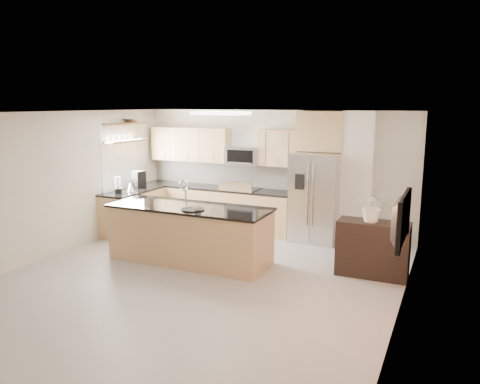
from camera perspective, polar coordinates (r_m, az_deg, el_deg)
The scene contains 27 objects.
floor at distance 7.53m, azimuth -5.12°, elevation -10.61°, with size 6.50×6.50×0.00m, color #AAA7A2.
ceiling at distance 7.01m, azimuth -5.48°, elevation 9.59°, with size 6.00×6.50×0.02m, color silver.
wall_back at distance 10.06m, azimuth 4.04°, elevation 2.52°, with size 6.00×0.02×2.60m, color beige.
wall_front at distance 4.74m, azimuth -25.62°, elevation -7.99°, with size 6.00×0.02×2.60m, color beige.
wall_left at distance 9.02m, azimuth -22.01°, elevation 0.81°, with size 0.02×6.50×2.60m, color beige.
wall_right at distance 6.24m, azimuth 19.31°, elevation -3.16°, with size 0.02×6.50×2.60m, color beige.
back_counter at distance 10.42m, azimuth -2.96°, elevation -1.81°, with size 3.55×0.66×1.44m.
left_counter at distance 10.31m, azimuth -12.95°, elevation -2.28°, with size 0.66×1.50×0.92m.
range at distance 10.14m, azimuth 0.14°, elevation -2.15°, with size 0.76×0.64×1.14m.
upper_cabinets at distance 10.38m, azimuth -3.01°, elevation 5.70°, with size 3.50×0.33×0.75m.
microwave at distance 10.06m, azimuth 0.44°, elevation 4.44°, with size 0.76×0.40×0.40m.
refrigerator at distance 9.45m, azimuth 9.21°, elevation -0.65°, with size 0.92×0.78×1.78m.
partition_column at distance 9.42m, azimuth 14.11°, elevation 1.66°, with size 0.60×0.30×2.60m, color silver.
window at distance 10.30m, azimuth -14.56°, elevation 4.36°, with size 0.04×1.15×1.65m.
shelf_lower at distance 10.27m, azimuth -13.73°, elevation 6.06°, with size 0.30×1.20×0.04m, color brown.
shelf_upper at distance 10.25m, azimuth -13.83°, elevation 8.12°, with size 0.30×1.20×0.04m, color brown.
ceiling_fixture at distance 8.61m, azimuth -2.36°, elevation 9.57°, with size 1.00×0.50×0.06m, color white.
island at distance 8.25m, azimuth -6.13°, elevation -5.06°, with size 2.87×1.06×1.41m.
credenza at distance 7.82m, azimuth 15.88°, elevation -6.70°, with size 1.12×0.47×0.89m, color black.
cup at distance 7.75m, azimuth -5.18°, elevation -2.01°, with size 0.11×0.11×0.09m, color silver.
platter at distance 7.84m, azimuth -5.79°, elevation -2.13°, with size 0.39×0.39×0.02m, color black.
blender at distance 9.85m, azimuth -14.65°, elevation 0.68°, with size 0.15×0.15×0.35m.
kettle at distance 10.09m, azimuth -13.19°, elevation 0.66°, with size 0.18×0.18×0.22m.
coffee_maker at distance 10.42m, azimuth -12.23°, elevation 1.46°, with size 0.25×0.28×0.37m.
bowl at distance 10.40m, azimuth -13.18°, elevation 8.55°, with size 0.41×0.41×0.10m, color #B7B7BA.
flower_vase at distance 7.60m, azimuth 15.95°, elevation -0.81°, with size 0.67×0.58×0.75m, color silver.
television at distance 6.05m, azimuth 18.29°, elevation -3.05°, with size 1.08×0.14×0.62m, color black.
Camera 1 is at (3.54, -6.05, 2.74)m, focal length 35.00 mm.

